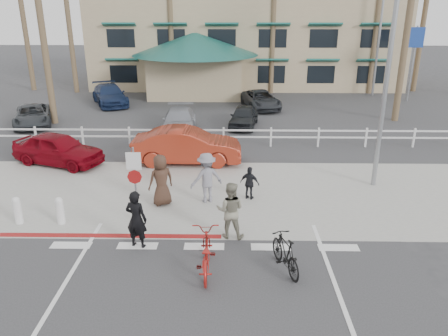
{
  "coord_description": "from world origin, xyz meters",
  "views": [
    {
      "loc": [
        0.79,
        -10.76,
        6.78
      ],
      "look_at": [
        0.55,
        3.33,
        1.5
      ],
      "focal_mm": 35.0,
      "sensor_mm": 36.0,
      "label": 1
    }
  ],
  "objects_px": {
    "bike_red": "(205,253)",
    "bike_black": "(285,253)",
    "car_red_compact": "(58,149)",
    "sign_post": "(135,181)",
    "car_white_sedan": "(187,146)"
  },
  "relations": [
    {
      "from": "bike_red",
      "to": "car_white_sedan",
      "type": "bearing_deg",
      "value": -83.39
    },
    {
      "from": "car_white_sedan",
      "to": "car_red_compact",
      "type": "relative_size",
      "value": 1.17
    },
    {
      "from": "bike_red",
      "to": "bike_black",
      "type": "height_order",
      "value": "bike_red"
    },
    {
      "from": "bike_red",
      "to": "sign_post",
      "type": "bearing_deg",
      "value": -51.71
    },
    {
      "from": "car_red_compact",
      "to": "car_white_sedan",
      "type": "bearing_deg",
      "value": -67.22
    },
    {
      "from": "sign_post",
      "to": "bike_red",
      "type": "distance_m",
      "value": 3.84
    },
    {
      "from": "sign_post",
      "to": "car_red_compact",
      "type": "relative_size",
      "value": 0.69
    },
    {
      "from": "sign_post",
      "to": "car_white_sedan",
      "type": "distance_m",
      "value": 5.96
    },
    {
      "from": "bike_red",
      "to": "car_white_sedan",
      "type": "distance_m",
      "value": 8.77
    },
    {
      "from": "car_red_compact",
      "to": "sign_post",
      "type": "bearing_deg",
      "value": -119.66
    },
    {
      "from": "sign_post",
      "to": "bike_red",
      "type": "bearing_deg",
      "value": -49.62
    },
    {
      "from": "bike_black",
      "to": "car_red_compact",
      "type": "distance_m",
      "value": 12.45
    },
    {
      "from": "car_white_sedan",
      "to": "sign_post",
      "type": "bearing_deg",
      "value": 169.42
    },
    {
      "from": "sign_post",
      "to": "bike_red",
      "type": "height_order",
      "value": "sign_post"
    },
    {
      "from": "car_red_compact",
      "to": "bike_red",
      "type": "bearing_deg",
      "value": -119.61
    }
  ]
}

